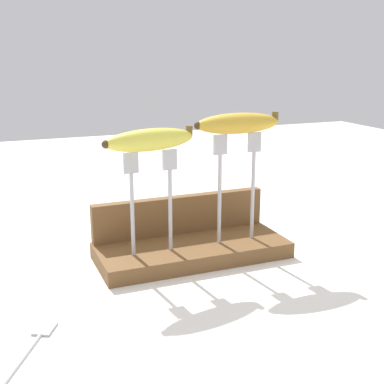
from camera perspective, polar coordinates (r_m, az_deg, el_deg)
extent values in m
plane|color=silver|center=(1.00, 0.00, -7.15)|extent=(3.00, 3.00, 0.00)
cube|color=brown|center=(1.00, 0.00, -6.37)|extent=(0.36, 0.15, 0.03)
cube|color=brown|center=(1.04, -1.34, -2.47)|extent=(0.35, 0.02, 0.07)
cylinder|color=#B2B2B7|center=(0.92, -6.51, -2.50)|extent=(0.01, 0.01, 0.15)
cube|color=#B2B2B7|center=(0.89, -6.68, 3.17)|extent=(0.03, 0.00, 0.04)
cylinder|color=#B2B2B7|center=(0.94, -2.39, -2.02)|extent=(0.01, 0.01, 0.15)
cube|color=#B2B2B7|center=(0.91, -2.45, 3.53)|extent=(0.03, 0.00, 0.04)
cylinder|color=#B2B2B7|center=(0.97, 3.02, -0.82)|extent=(0.01, 0.01, 0.17)
cube|color=#B2B2B7|center=(0.95, 3.10, 5.17)|extent=(0.03, 0.00, 0.04)
cylinder|color=#B2B2B7|center=(1.00, 6.63, -0.40)|extent=(0.01, 0.01, 0.17)
cube|color=#B2B2B7|center=(0.98, 6.81, 5.41)|extent=(0.03, 0.00, 0.04)
ellipsoid|color=#DBD147|center=(0.90, -4.59, 5.69)|extent=(0.18, 0.07, 0.04)
cylinder|color=brown|center=(0.93, -0.29, 6.69)|extent=(0.01, 0.01, 0.02)
sphere|color=#3F2D19|center=(0.86, -9.38, 5.14)|extent=(0.01, 0.01, 0.01)
ellipsoid|color=gold|center=(0.96, 5.04, 7.46)|extent=(0.16, 0.05, 0.04)
cylinder|color=brown|center=(0.99, 9.04, 8.13)|extent=(0.01, 0.01, 0.02)
sphere|color=#3F2D19|center=(0.92, 0.65, 7.25)|extent=(0.01, 0.01, 0.01)
cylinder|color=#B2B2B7|center=(0.72, -18.50, -17.37)|extent=(0.07, 0.13, 0.01)
cube|color=#B2B2B7|center=(0.79, -15.77, -14.04)|extent=(0.04, 0.04, 0.01)
cylinder|color=gold|center=(1.16, -5.52, -2.86)|extent=(0.06, 0.06, 0.04)
cylinder|color=beige|center=(1.15, -6.15, -3.11)|extent=(0.02, 0.03, 0.04)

